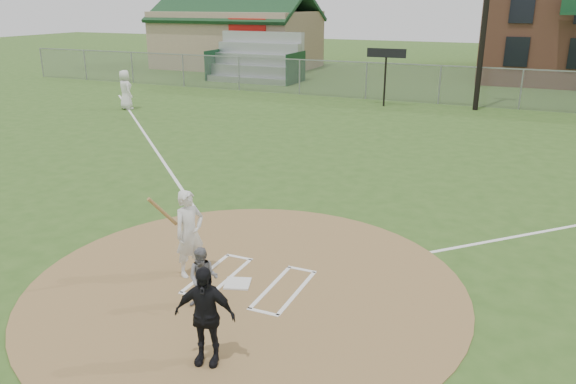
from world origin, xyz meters
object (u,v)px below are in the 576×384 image
at_px(catcher, 203,278).
at_px(umpire, 205,315).
at_px(ondeck_player, 125,90).
at_px(batter_at_plate, 189,233).
at_px(home_plate, 238,283).

distance_m(catcher, umpire, 1.65).
bearing_deg(umpire, ondeck_player, 117.72).
xyz_separation_m(umpire, batter_at_plate, (-1.79, 2.35, 0.10)).
relative_size(catcher, batter_at_plate, 0.64).
relative_size(umpire, ondeck_player, 0.81).
bearing_deg(batter_at_plate, ondeck_player, 132.54).
bearing_deg(home_plate, umpire, -72.41).
bearing_deg(home_plate, catcher, -98.71).
xyz_separation_m(catcher, batter_at_plate, (-0.90, 0.98, 0.32)).
relative_size(home_plate, umpire, 0.30).
distance_m(home_plate, batter_at_plate, 1.36).
xyz_separation_m(home_plate, batter_at_plate, (-1.05, 0.01, 0.87)).
height_order(home_plate, batter_at_plate, batter_at_plate).
relative_size(home_plate, catcher, 0.43).
height_order(catcher, ondeck_player, ondeck_player).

